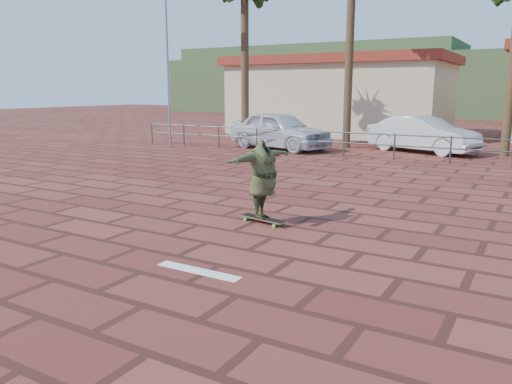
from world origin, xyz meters
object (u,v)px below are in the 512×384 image
longboard (263,219)px  car_silver (279,130)px  skateboarder (263,179)px  car_white (423,134)px

longboard → car_silver: size_ratio=0.23×
skateboarder → longboard: bearing=-83.9°
longboard → skateboarder: size_ratio=0.58×
skateboarder → car_silver: bearing=32.3°
longboard → skateboarder: bearing=-168.7°
skateboarder → car_silver: (-5.59, 11.38, -0.05)m
longboard → car_white: size_ratio=0.24×
skateboarder → car_white: bearing=5.2°
longboard → car_silver: car_silver is taller
skateboarder → car_silver: 12.68m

